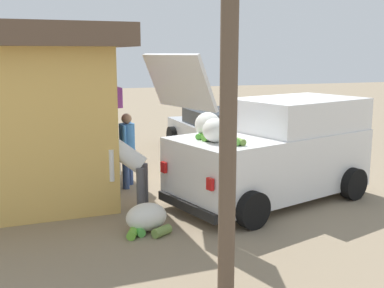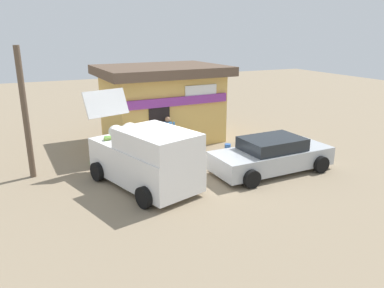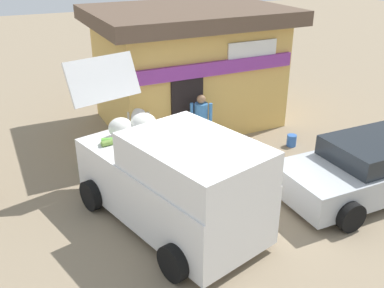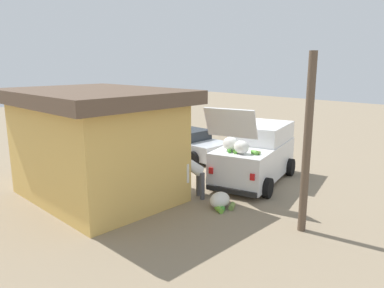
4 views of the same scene
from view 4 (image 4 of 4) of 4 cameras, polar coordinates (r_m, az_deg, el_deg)
ground_plane at (r=14.51m, az=6.37°, el=-4.43°), size 60.00×60.00×0.00m
storefront_bar at (r=11.85m, az=-14.59°, el=0.24°), size 5.72×4.47×3.41m
delivery_van at (r=13.46m, az=9.84°, el=-1.49°), size 3.06×4.75×2.90m
parked_sedan at (r=16.95m, az=-1.32°, el=0.19°), size 4.51×2.20×1.26m
vendor_standing at (r=12.80m, az=-3.87°, el=-2.29°), size 0.52×0.45×1.63m
customer_bending at (r=11.49m, az=0.24°, el=-4.33°), size 0.70×0.82×1.39m
unloaded_banana_pile at (r=11.01m, az=4.41°, el=-8.76°), size 0.82×0.81×0.46m
paint_bucket at (r=15.24m, az=-8.15°, el=-3.03°), size 0.26×0.26×0.32m
utility_pole at (r=9.37m, az=17.43°, el=-0.14°), size 0.20×0.20×4.47m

